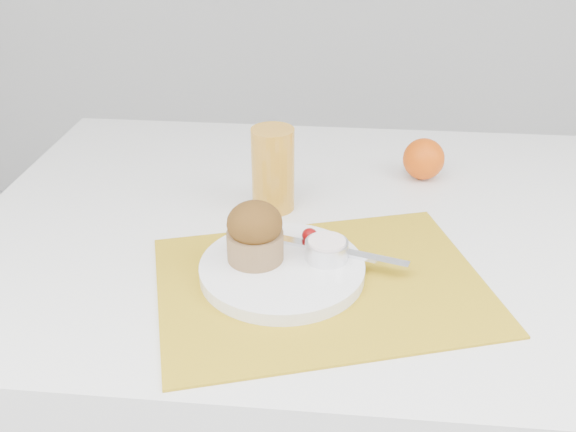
# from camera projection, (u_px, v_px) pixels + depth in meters

# --- Properties ---
(table) EXTENTS (1.20, 0.80, 0.75)m
(table) POSITION_uv_depth(u_px,v_px,m) (347.00, 399.00, 1.18)
(table) COLOR white
(table) RESTS_ON ground
(placemat) EXTENTS (0.50, 0.43, 0.00)m
(placemat) POSITION_uv_depth(u_px,v_px,m) (321.00, 284.00, 0.85)
(placemat) COLOR gold
(placemat) RESTS_ON table
(plate) EXTENTS (0.22, 0.22, 0.02)m
(plate) POSITION_uv_depth(u_px,v_px,m) (282.00, 269.00, 0.86)
(plate) COLOR white
(plate) RESTS_ON placemat
(ramekin) EXTENTS (0.08, 0.08, 0.03)m
(ramekin) POSITION_uv_depth(u_px,v_px,m) (327.00, 250.00, 0.86)
(ramekin) COLOR silver
(ramekin) RESTS_ON plate
(cream) EXTENTS (0.06, 0.06, 0.01)m
(cream) POSITION_uv_depth(u_px,v_px,m) (327.00, 242.00, 0.85)
(cream) COLOR white
(cream) RESTS_ON ramekin
(raspberry_near) EXTENTS (0.02, 0.02, 0.02)m
(raspberry_near) POSITION_uv_depth(u_px,v_px,m) (310.00, 235.00, 0.90)
(raspberry_near) COLOR #570203
(raspberry_near) RESTS_ON plate
(raspberry_far) EXTENTS (0.02, 0.02, 0.02)m
(raspberry_far) POSITION_uv_depth(u_px,v_px,m) (312.00, 246.00, 0.88)
(raspberry_far) COLOR #520213
(raspberry_far) RESTS_ON plate
(butter_knife) EXTENTS (0.19, 0.07, 0.00)m
(butter_knife) POSITION_uv_depth(u_px,v_px,m) (339.00, 251.00, 0.88)
(butter_knife) COLOR silver
(butter_knife) RESTS_ON plate
(orange) EXTENTS (0.07, 0.07, 0.07)m
(orange) POSITION_uv_depth(u_px,v_px,m) (424.00, 159.00, 1.12)
(orange) COLOR #E95408
(orange) RESTS_ON table
(juice_glass) EXTENTS (0.08, 0.08, 0.14)m
(juice_glass) POSITION_uv_depth(u_px,v_px,m) (273.00, 169.00, 1.00)
(juice_glass) COLOR gold
(juice_glass) RESTS_ON table
(muffin) EXTENTS (0.09, 0.09, 0.08)m
(muffin) POSITION_uv_depth(u_px,v_px,m) (255.00, 233.00, 0.85)
(muffin) COLOR #987449
(muffin) RESTS_ON plate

